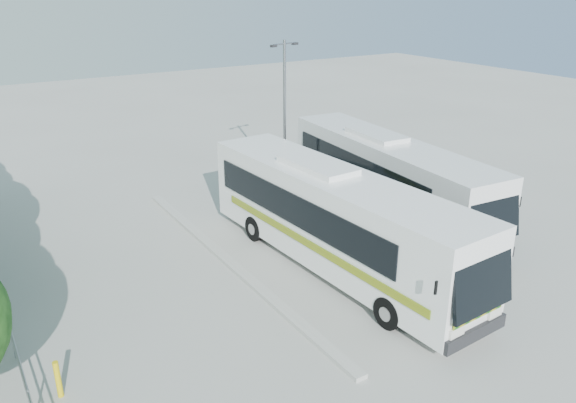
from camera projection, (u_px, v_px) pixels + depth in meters
ground at (308, 269)px, 20.87m from camera, size 100.00×100.00×0.00m
kerb_divider at (228, 261)px, 21.29m from camera, size 0.40×16.00×0.15m
coach_main at (335, 218)px, 20.37m from camera, size 3.32×13.07×3.59m
coach_adjacent at (388, 176)px, 25.03m from camera, size 3.48×12.62×3.46m
lamppost at (285, 109)px, 27.88m from camera, size 1.79×0.62×7.40m
bollard at (58, 379)px, 14.26m from camera, size 0.18×0.18×1.06m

